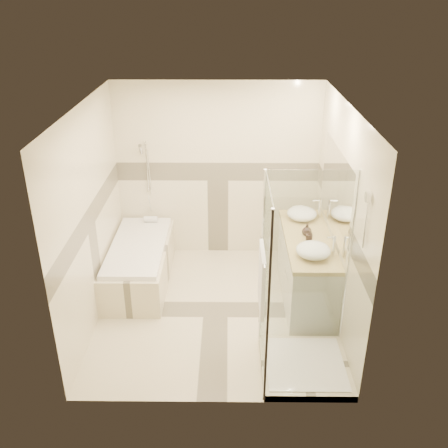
{
  "coord_description": "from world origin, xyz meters",
  "views": [
    {
      "loc": [
        0.15,
        -5.05,
        3.63
      ],
      "look_at": [
        0.1,
        0.25,
        1.05
      ],
      "focal_mm": 40.0,
      "sensor_mm": 36.0,
      "label": 1
    }
  ],
  "objects_px": {
    "vessel_sink_far": "(313,250)",
    "amenity_bottle_a": "(309,237)",
    "bathtub": "(139,261)",
    "vanity": "(306,268)",
    "vessel_sink_near": "(302,214)",
    "amenity_bottle_b": "(307,230)",
    "shower_enclosure": "(295,326)"
  },
  "relations": [
    {
      "from": "vanity",
      "to": "vessel_sink_near",
      "type": "height_order",
      "value": "vessel_sink_near"
    },
    {
      "from": "vanity",
      "to": "bathtub",
      "type": "bearing_deg",
      "value": 170.75
    },
    {
      "from": "vanity",
      "to": "shower_enclosure",
      "type": "relative_size",
      "value": 0.79
    },
    {
      "from": "shower_enclosure",
      "to": "amenity_bottle_b",
      "type": "bearing_deg",
      "value": 78.38
    },
    {
      "from": "bathtub",
      "to": "amenity_bottle_b",
      "type": "bearing_deg",
      "value": -7.88
    },
    {
      "from": "vessel_sink_far",
      "to": "bathtub",
      "type": "bearing_deg",
      "value": 159.14
    },
    {
      "from": "bathtub",
      "to": "vanity",
      "type": "height_order",
      "value": "vanity"
    },
    {
      "from": "vessel_sink_far",
      "to": "amenity_bottle_a",
      "type": "bearing_deg",
      "value": 90.0
    },
    {
      "from": "shower_enclosure",
      "to": "vanity",
      "type": "bearing_deg",
      "value": 77.03
    },
    {
      "from": "amenity_bottle_a",
      "to": "amenity_bottle_b",
      "type": "xyz_separation_m",
      "value": [
        0.0,
        0.19,
        -0.01
      ]
    },
    {
      "from": "bathtub",
      "to": "amenity_bottle_a",
      "type": "relative_size",
      "value": 10.3
    },
    {
      "from": "vanity",
      "to": "vessel_sink_near",
      "type": "relative_size",
      "value": 4.22
    },
    {
      "from": "amenity_bottle_a",
      "to": "amenity_bottle_b",
      "type": "height_order",
      "value": "amenity_bottle_a"
    },
    {
      "from": "vessel_sink_far",
      "to": "vessel_sink_near",
      "type": "bearing_deg",
      "value": 90.0
    },
    {
      "from": "vessel_sink_near",
      "to": "amenity_bottle_a",
      "type": "relative_size",
      "value": 2.33
    },
    {
      "from": "vessel_sink_far",
      "to": "amenity_bottle_a",
      "type": "relative_size",
      "value": 2.37
    },
    {
      "from": "shower_enclosure",
      "to": "vessel_sink_far",
      "type": "height_order",
      "value": "shower_enclosure"
    },
    {
      "from": "vanity",
      "to": "shower_enclosure",
      "type": "distance_m",
      "value": 1.31
    },
    {
      "from": "vanity",
      "to": "vessel_sink_near",
      "type": "xyz_separation_m",
      "value": [
        -0.02,
        0.52,
        0.5
      ]
    },
    {
      "from": "amenity_bottle_a",
      "to": "vessel_sink_near",
      "type": "bearing_deg",
      "value": 90.0
    },
    {
      "from": "bathtub",
      "to": "amenity_bottle_b",
      "type": "height_order",
      "value": "amenity_bottle_b"
    },
    {
      "from": "vessel_sink_near",
      "to": "amenity_bottle_b",
      "type": "height_order",
      "value": "same"
    },
    {
      "from": "bathtub",
      "to": "vanity",
      "type": "distance_m",
      "value": 2.18
    },
    {
      "from": "vessel_sink_near",
      "to": "amenity_bottle_a",
      "type": "height_order",
      "value": "amenity_bottle_a"
    },
    {
      "from": "bathtub",
      "to": "vessel_sink_near",
      "type": "bearing_deg",
      "value": 4.59
    },
    {
      "from": "vessel_sink_near",
      "to": "amenity_bottle_b",
      "type": "xyz_separation_m",
      "value": [
        0.0,
        -0.47,
        -0.0
      ]
    },
    {
      "from": "vessel_sink_near",
      "to": "vessel_sink_far",
      "type": "bearing_deg",
      "value": -90.0
    },
    {
      "from": "vessel_sink_far",
      "to": "amenity_bottle_a",
      "type": "xyz_separation_m",
      "value": [
        0.0,
        0.32,
        0.0
      ]
    },
    {
      "from": "bathtub",
      "to": "vessel_sink_far",
      "type": "relative_size",
      "value": 4.34
    },
    {
      "from": "bathtub",
      "to": "vessel_sink_far",
      "type": "distance_m",
      "value": 2.36
    },
    {
      "from": "shower_enclosure",
      "to": "amenity_bottle_b",
      "type": "relative_size",
      "value": 13.33
    },
    {
      "from": "vanity",
      "to": "vessel_sink_far",
      "type": "height_order",
      "value": "vessel_sink_far"
    }
  ]
}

